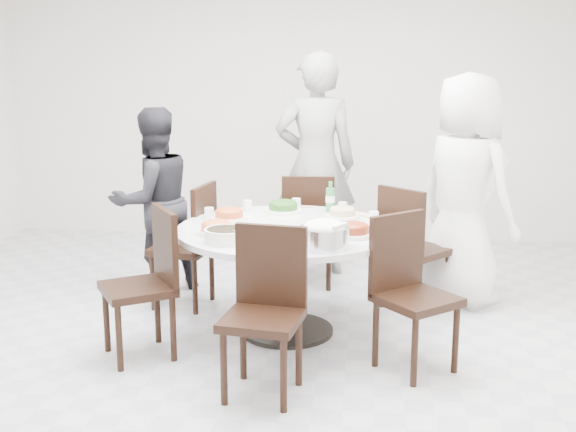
# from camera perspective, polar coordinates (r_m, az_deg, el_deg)

# --- Properties ---
(floor) EXTENTS (6.00, 6.00, 0.01)m
(floor) POSITION_cam_1_polar(r_m,az_deg,el_deg) (4.89, -3.28, -10.17)
(floor) COLOR silver
(floor) RESTS_ON ground
(wall_back) EXTENTS (6.00, 0.01, 2.80)m
(wall_back) POSITION_cam_1_polar(r_m,az_deg,el_deg) (7.50, 0.40, 8.85)
(wall_back) COLOR silver
(wall_back) RESTS_ON ground
(wall_front) EXTENTS (6.00, 0.01, 2.80)m
(wall_front) POSITION_cam_1_polar(r_m,az_deg,el_deg) (1.70, -20.75, -4.97)
(wall_front) COLOR silver
(wall_front) RESTS_ON ground
(dining_table) EXTENTS (1.50, 1.50, 0.75)m
(dining_table) POSITION_cam_1_polar(r_m,az_deg,el_deg) (4.97, -0.06, -5.13)
(dining_table) COLOR silver
(dining_table) RESTS_ON floor
(chair_ne) EXTENTS (0.59, 0.59, 0.95)m
(chair_ne) POSITION_cam_1_polar(r_m,az_deg,el_deg) (5.52, 10.06, -2.46)
(chair_ne) COLOR black
(chair_ne) RESTS_ON floor
(chair_n) EXTENTS (0.44, 0.44, 0.95)m
(chair_n) POSITION_cam_1_polar(r_m,az_deg,el_deg) (6.00, 1.63, -1.04)
(chair_n) COLOR black
(chair_n) RESTS_ON floor
(chair_nw) EXTENTS (0.48, 0.48, 0.95)m
(chair_nw) POSITION_cam_1_polar(r_m,az_deg,el_deg) (5.55, -8.38, -2.31)
(chair_nw) COLOR black
(chair_nw) RESTS_ON floor
(chair_sw) EXTENTS (0.58, 0.58, 0.95)m
(chair_sw) POSITION_cam_1_polar(r_m,az_deg,el_deg) (4.66, -11.82, -5.37)
(chair_sw) COLOR black
(chair_sw) RESTS_ON floor
(chair_s) EXTENTS (0.48, 0.48, 0.95)m
(chair_s) POSITION_cam_1_polar(r_m,az_deg,el_deg) (4.05, -2.07, -7.86)
(chair_s) COLOR black
(chair_s) RESTS_ON floor
(chair_se) EXTENTS (0.59, 0.59, 0.95)m
(chair_se) POSITION_cam_1_polar(r_m,az_deg,el_deg) (4.43, 10.15, -6.22)
(chair_se) COLOR black
(chair_se) RESTS_ON floor
(diner_right) EXTENTS (1.00, 1.02, 1.77)m
(diner_right) POSITION_cam_1_polar(r_m,az_deg,el_deg) (5.65, 13.83, 1.98)
(diner_right) COLOR white
(diner_right) RESTS_ON floor
(diner_middle) EXTENTS (0.76, 0.55, 1.93)m
(diner_middle) POSITION_cam_1_polar(r_m,az_deg,el_deg) (6.26, 2.19, 4.08)
(diner_middle) COLOR black
(diner_middle) RESTS_ON floor
(diner_left) EXTENTS (0.92, 0.91, 1.49)m
(diner_left) POSITION_cam_1_polar(r_m,az_deg,el_deg) (5.87, -10.59, 1.16)
(diner_left) COLOR black
(diner_left) RESTS_ON floor
(dish_greens) EXTENTS (0.27, 0.27, 0.07)m
(dish_greens) POSITION_cam_1_polar(r_m,az_deg,el_deg) (5.34, -0.39, 0.66)
(dish_greens) COLOR white
(dish_greens) RESTS_ON dining_table
(dish_pale) EXTENTS (0.24, 0.24, 0.06)m
(dish_pale) POSITION_cam_1_polar(r_m,az_deg,el_deg) (5.16, 4.33, 0.16)
(dish_pale) COLOR white
(dish_pale) RESTS_ON dining_table
(dish_orange) EXTENTS (0.25, 0.25, 0.07)m
(dish_orange) POSITION_cam_1_polar(r_m,az_deg,el_deg) (5.10, -4.67, 0.04)
(dish_orange) COLOR white
(dish_orange) RESTS_ON dining_table
(dish_redbrown) EXTENTS (0.27, 0.27, 0.07)m
(dish_redbrown) POSITION_cam_1_polar(r_m,az_deg,el_deg) (4.66, 5.16, -1.20)
(dish_redbrown) COLOR white
(dish_redbrown) RESTS_ON dining_table
(dish_tofu) EXTENTS (0.25, 0.25, 0.07)m
(dish_tofu) POSITION_cam_1_polar(r_m,az_deg,el_deg) (4.72, -5.66, -1.03)
(dish_tofu) COLOR white
(dish_tofu) RESTS_ON dining_table
(rice_bowl) EXTENTS (0.30, 0.30, 0.13)m
(rice_bowl) POSITION_cam_1_polar(r_m,az_deg,el_deg) (4.37, 2.89, -1.68)
(rice_bowl) COLOR silver
(rice_bowl) RESTS_ON dining_table
(soup_bowl) EXTENTS (0.27, 0.27, 0.08)m
(soup_bowl) POSITION_cam_1_polar(r_m,az_deg,el_deg) (4.51, -4.92, -1.53)
(soup_bowl) COLOR white
(soup_bowl) RESTS_ON dining_table
(beverage_bottle) EXTENTS (0.07, 0.07, 0.23)m
(beverage_bottle) POSITION_cam_1_polar(r_m,az_deg,el_deg) (5.35, 3.36, 1.52)
(beverage_bottle) COLOR #307A41
(beverage_bottle) RESTS_ON dining_table
(tea_cups) EXTENTS (0.07, 0.07, 0.08)m
(tea_cups) POSITION_cam_1_polar(r_m,az_deg,el_deg) (5.43, 0.95, 0.92)
(tea_cups) COLOR white
(tea_cups) RESTS_ON dining_table
(chopsticks) EXTENTS (0.24, 0.04, 0.01)m
(chopsticks) POSITION_cam_1_polar(r_m,az_deg,el_deg) (5.55, 0.45, 0.81)
(chopsticks) COLOR tan
(chopsticks) RESTS_ON dining_table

